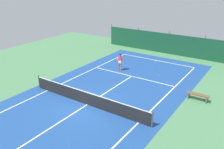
# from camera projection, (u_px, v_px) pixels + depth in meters

# --- Properties ---
(ground_plane) EXTENTS (36.00, 36.00, 0.00)m
(ground_plane) POSITION_uv_depth(u_px,v_px,m) (87.00, 105.00, 16.94)
(ground_plane) COLOR #4C8456
(court_surface) EXTENTS (11.02, 26.60, 0.01)m
(court_surface) POSITION_uv_depth(u_px,v_px,m) (87.00, 105.00, 16.94)
(court_surface) COLOR #1E478C
(court_surface) RESTS_ON ground
(tennis_net) EXTENTS (10.12, 0.10, 1.10)m
(tennis_net) POSITION_uv_depth(u_px,v_px,m) (87.00, 98.00, 16.75)
(tennis_net) COLOR black
(tennis_net) RESTS_ON ground
(back_fence) EXTENTS (16.30, 0.98, 2.70)m
(back_fence) POSITION_uv_depth(u_px,v_px,m) (169.00, 47.00, 28.64)
(back_fence) COLOR #14472D
(back_fence) RESTS_ON ground
(tennis_player) EXTENTS (0.70, 0.77, 1.64)m
(tennis_player) POSITION_uv_depth(u_px,v_px,m) (120.00, 61.00, 22.91)
(tennis_player) COLOR #9E7051
(tennis_player) RESTS_ON ground
(tennis_ball_near_player) EXTENTS (0.07, 0.07, 0.07)m
(tennis_ball_near_player) POSITION_uv_depth(u_px,v_px,m) (159.00, 75.00, 22.03)
(tennis_ball_near_player) COLOR #CCDB33
(tennis_ball_near_player) RESTS_ON ground
(courtside_bench) EXTENTS (1.60, 0.40, 0.49)m
(courtside_bench) POSITION_uv_depth(u_px,v_px,m) (198.00, 96.00, 17.45)
(courtside_bench) COLOR brown
(courtside_bench) RESTS_ON ground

